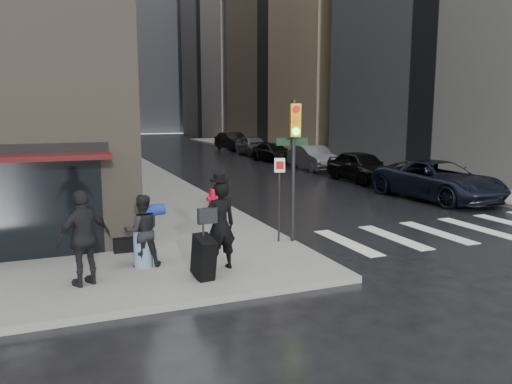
% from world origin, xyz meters
% --- Properties ---
extents(ground, '(140.00, 140.00, 0.00)m').
position_xyz_m(ground, '(0.00, 0.00, 0.00)').
color(ground, black).
rests_on(ground, ground).
extents(sidewalk_left, '(4.00, 50.00, 0.15)m').
position_xyz_m(sidewalk_left, '(0.00, 27.00, 0.07)').
color(sidewalk_left, slate).
rests_on(sidewalk_left, ground).
extents(sidewalk_right, '(3.00, 50.00, 0.15)m').
position_xyz_m(sidewalk_right, '(13.50, 27.00, 0.07)').
color(sidewalk_right, slate).
rests_on(sidewalk_right, ground).
extents(crosswalk, '(8.50, 3.00, 0.01)m').
position_xyz_m(crosswalk, '(7.50, 1.00, 0.00)').
color(crosswalk, silver).
rests_on(crosswalk, ground).
extents(bldg_right_far, '(22.00, 20.00, 25.00)m').
position_xyz_m(bldg_right_far, '(26.00, 58.00, 12.50)').
color(bldg_right_far, gray).
rests_on(bldg_right_far, ground).
extents(bldg_distant, '(40.00, 12.00, 32.00)m').
position_xyz_m(bldg_distant, '(6.00, 78.00, 16.00)').
color(bldg_distant, gray).
rests_on(bldg_distant, ground).
extents(man_overcoat, '(1.15, 1.23, 2.21)m').
position_xyz_m(man_overcoat, '(-0.80, -0.47, 1.08)').
color(man_overcoat, black).
rests_on(man_overcoat, ground).
extents(man_jeans, '(1.19, 0.65, 1.67)m').
position_xyz_m(man_jeans, '(-2.29, 0.47, 0.99)').
color(man_jeans, black).
rests_on(man_jeans, ground).
extents(man_greycoat, '(1.25, 0.92, 1.97)m').
position_xyz_m(man_greycoat, '(-3.57, -0.34, 1.14)').
color(man_greycoat, black).
rests_on(man_greycoat, ground).
extents(traffic_light, '(0.93, 0.54, 3.82)m').
position_xyz_m(traffic_light, '(1.85, 1.17, 2.61)').
color(traffic_light, black).
rests_on(traffic_light, ground).
extents(fire_hydrant, '(0.46, 0.36, 0.81)m').
position_xyz_m(fire_hydrant, '(1.10, 6.13, 0.51)').
color(fire_hydrant, '#B30B22').
rests_on(fire_hydrant, ground).
extents(parked_car_0, '(3.17, 6.06, 1.63)m').
position_xyz_m(parked_car_0, '(10.73, 5.55, 0.81)').
color(parked_car_0, black).
rests_on(parked_car_0, ground).
extents(parked_car_1, '(2.00, 4.78, 1.62)m').
position_xyz_m(parked_car_1, '(10.74, 11.22, 0.81)').
color(parked_car_1, black).
rests_on(parked_car_1, ground).
extents(parked_car_2, '(1.74, 4.67, 1.52)m').
position_xyz_m(parked_car_2, '(10.93, 16.89, 0.76)').
color(parked_car_2, '#434248').
rests_on(parked_car_2, ground).
extents(parked_car_3, '(2.31, 4.76, 1.34)m').
position_xyz_m(parked_car_3, '(10.74, 22.55, 0.67)').
color(parked_car_3, black).
rests_on(parked_car_3, ground).
extents(parked_car_4, '(2.03, 4.82, 1.63)m').
position_xyz_m(parked_car_4, '(11.32, 28.22, 0.81)').
color(parked_car_4, '#3F3E43').
rests_on(parked_car_4, ground).
extents(parked_car_5, '(2.21, 5.17, 1.66)m').
position_xyz_m(parked_car_5, '(11.52, 33.89, 0.83)').
color(parked_car_5, black).
rests_on(parked_car_5, ground).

